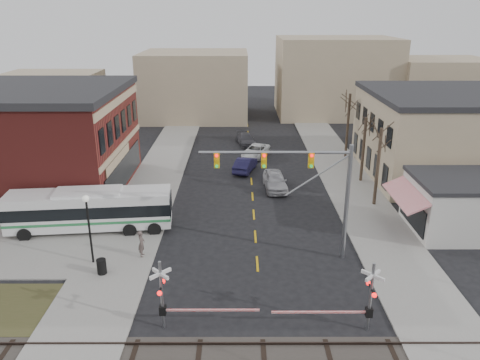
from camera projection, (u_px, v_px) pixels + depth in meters
name	position (u px, v px, depth m)	size (l,w,h in m)	color
ground	(258.00, 280.00, 29.35)	(160.00, 160.00, 0.00)	black
sidewalk_west	(159.00, 174.00, 48.11)	(5.00, 60.00, 0.12)	gray
sidewalk_east	(343.00, 174.00, 48.13)	(5.00, 60.00, 0.12)	gray
tan_building	(471.00, 134.00, 46.71)	(20.30, 15.30, 8.50)	tan
awning_shop	(467.00, 205.00, 35.21)	(9.74, 6.20, 4.30)	beige
tree_east_a	(378.00, 167.00, 39.44)	(0.28, 0.28, 6.75)	#382B21
tree_east_b	(363.00, 150.00, 45.16)	(0.28, 0.28, 6.30)	#382B21
tree_east_c	(348.00, 126.00, 52.52)	(0.28, 0.28, 7.20)	#382B21
transit_bus	(90.00, 209.00, 35.35)	(12.38, 3.88, 3.13)	silver
traffic_signal_mast	(307.00, 179.00, 30.11)	(9.78, 0.30, 8.00)	gray
rr_crossing_west	(170.00, 296.00, 24.31)	(5.60, 1.36, 4.00)	gray
rr_crossing_east	(362.00, 298.00, 24.14)	(5.60, 1.36, 4.00)	gray
street_lamp	(88.00, 216.00, 30.07)	(0.44, 0.44, 4.80)	black
trash_bin	(102.00, 266.00, 29.72)	(0.60, 0.60, 1.00)	black
car_a	(275.00, 181.00, 44.02)	(2.00, 4.97, 1.69)	#9E9EA2
car_b	(245.00, 164.00, 48.94)	(1.57, 4.49, 1.48)	#1D1A42
car_c	(256.00, 151.00, 53.85)	(2.27, 4.92, 1.37)	white
car_d	(246.00, 139.00, 58.73)	(1.90, 4.66, 1.35)	#46454B
pedestrian_near	(141.00, 244.00, 31.70)	(0.68, 0.45, 1.87)	#554844
pedestrian_far	(107.00, 213.00, 36.39)	(0.94, 0.73, 1.93)	#374660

